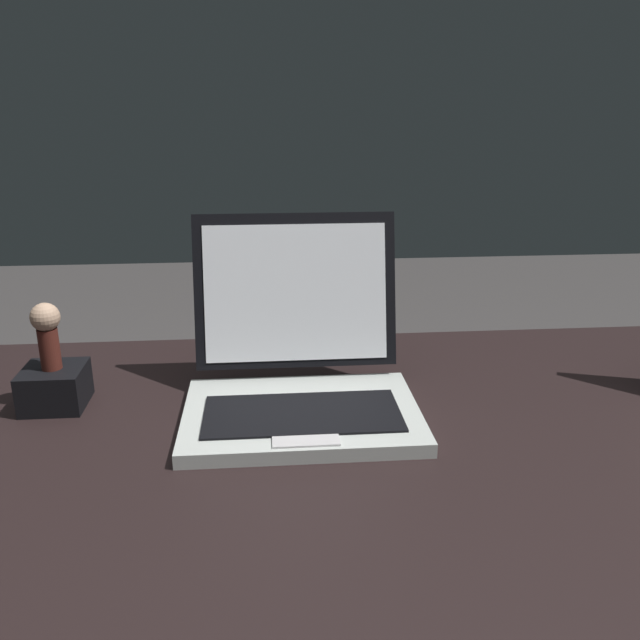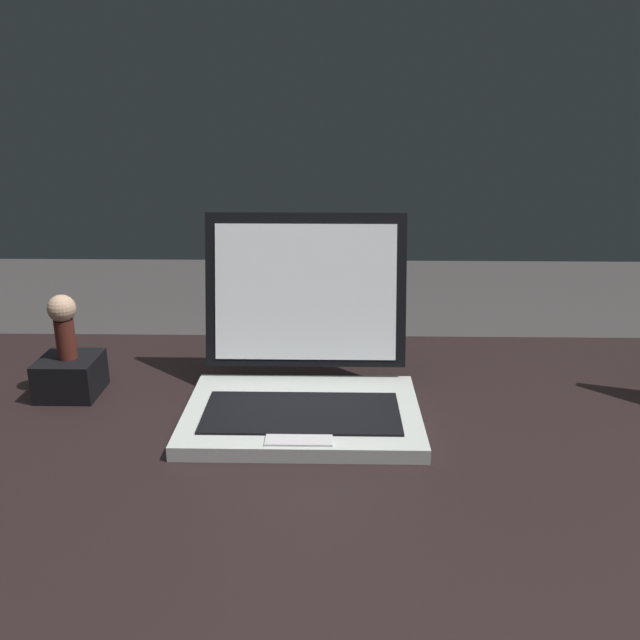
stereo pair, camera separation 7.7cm
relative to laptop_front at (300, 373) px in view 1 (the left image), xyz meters
name	(u,v)px [view 1 (the left image)]	position (x,y,z in m)	size (l,w,h in m)	color
desk	(306,520)	(0.00, -0.11, -0.15)	(1.51, 0.77, 0.73)	black
laptop_front	(300,373)	(0.00, 0.00, 0.00)	(0.29, 0.26, 0.24)	beige
figurine_stand	(55,387)	(-0.32, 0.04, -0.02)	(0.08, 0.08, 0.05)	black
figurine	(47,330)	(-0.32, 0.04, 0.06)	(0.04, 0.04, 0.09)	#522119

